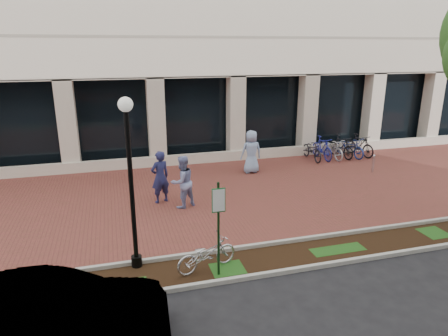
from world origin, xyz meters
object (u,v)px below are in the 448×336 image
object	(u,v)px
parking_sign	(219,218)
sedan_near_curb	(49,319)
lamppost	(131,176)
pedestrian_right	(251,152)
pedestrian_left	(160,177)
pedestrian_mid	(182,182)
locked_bicycle	(207,254)
bike_rack_cluster	(336,148)
bollard	(373,163)

from	to	relation	value
parking_sign	sedan_near_curb	size ratio (longest dim) A/B	0.57
lamppost	pedestrian_right	world-z (taller)	lamppost
pedestrian_left	pedestrian_mid	bearing A→B (deg)	115.66
locked_bicycle	pedestrian_mid	size ratio (longest dim) A/B	0.89
pedestrian_mid	locked_bicycle	bearing A→B (deg)	62.12
pedestrian_mid	bike_rack_cluster	xyz separation A→B (m)	(8.84, 4.41, -0.40)
bollard	parking_sign	bearing A→B (deg)	-144.83
pedestrian_mid	parking_sign	bearing A→B (deg)	65.02
lamppost	parking_sign	bearing A→B (deg)	-27.15
locked_bicycle	pedestrian_right	world-z (taller)	pedestrian_right
parking_sign	bike_rack_cluster	xyz separation A→B (m)	(8.78, 9.14, -1.04)
pedestrian_right	sedan_near_curb	xyz separation A→B (m)	(-7.41, -9.64, -0.26)
bollard	pedestrian_mid	bearing A→B (deg)	-169.64
bollard	locked_bicycle	bearing A→B (deg)	-147.03
locked_bicycle	pedestrian_left	size ratio (longest dim) A/B	0.86
lamppost	pedestrian_mid	distance (m)	4.46
pedestrian_mid	pedestrian_right	size ratio (longest dim) A/B	0.97
lamppost	bollard	size ratio (longest dim) A/B	5.19
bike_rack_cluster	parking_sign	bearing A→B (deg)	-138.05
locked_bicycle	sedan_near_curb	xyz separation A→B (m)	(-3.50, -2.06, 0.28)
sedan_near_curb	pedestrian_left	bearing A→B (deg)	-18.49
locked_bicycle	bike_rack_cluster	size ratio (longest dim) A/B	0.47
lamppost	pedestrian_left	xyz separation A→B (m)	(1.21, 4.39, -1.53)
pedestrian_right	bollard	bearing A→B (deg)	162.93
pedestrian_right	sedan_near_curb	world-z (taller)	pedestrian_right
bike_rack_cluster	sedan_near_curb	size ratio (longest dim) A/B	0.82
bike_rack_cluster	sedan_near_curb	distance (m)	16.55
pedestrian_left	pedestrian_right	distance (m)	5.13
parking_sign	bollard	xyz separation A→B (m)	(9.09, 6.40, -1.15)
bike_rack_cluster	locked_bicycle	bearing A→B (deg)	-139.93
pedestrian_left	bollard	distance (m)	9.92
parking_sign	locked_bicycle	world-z (taller)	parking_sign
pedestrian_mid	bike_rack_cluster	size ratio (longest dim) A/B	0.53
locked_bicycle	bollard	distance (m)	11.10
parking_sign	pedestrian_right	world-z (taller)	parking_sign
pedestrian_mid	sedan_near_curb	xyz separation A→B (m)	(-3.66, -6.43, -0.23)
lamppost	bike_rack_cluster	bearing A→B (deg)	37.07
locked_bicycle	pedestrian_mid	world-z (taller)	pedestrian_mid
pedestrian_left	pedestrian_mid	xyz separation A→B (m)	(0.70, -0.67, -0.03)
pedestrian_mid	pedestrian_left	bearing A→B (deg)	-69.38
pedestrian_mid	sedan_near_curb	bearing A→B (deg)	34.58
parking_sign	bollard	bearing A→B (deg)	34.34
pedestrian_left	lamppost	bearing A→B (deg)	53.91
parking_sign	pedestrian_left	world-z (taller)	parking_sign
pedestrian_mid	pedestrian_right	world-z (taller)	pedestrian_right
pedestrian_left	locked_bicycle	bearing A→B (deg)	75.42
lamppost	pedestrian_right	xyz separation A→B (m)	(5.66, 6.93, -1.53)
pedestrian_left	sedan_near_curb	xyz separation A→B (m)	(-2.96, -7.10, -0.26)
pedestrian_right	bollard	distance (m)	5.65
parking_sign	lamppost	world-z (taller)	lamppost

